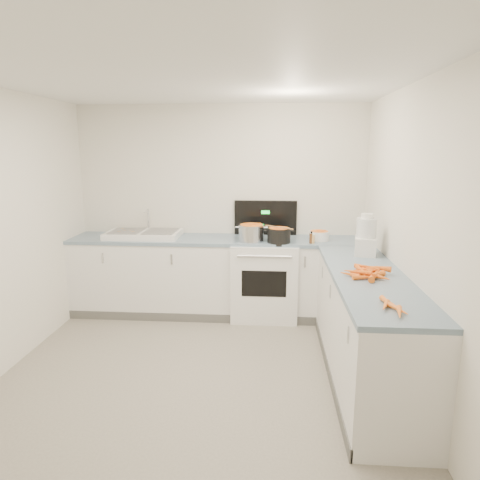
# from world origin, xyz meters

# --- Properties ---
(floor) EXTENTS (3.50, 4.00, 0.00)m
(floor) POSITION_xyz_m (0.00, 0.00, 0.00)
(floor) COLOR gray
(floor) RESTS_ON ground
(ceiling) EXTENTS (3.50, 4.00, 0.00)m
(ceiling) POSITION_xyz_m (0.00, 0.00, 2.50)
(ceiling) COLOR silver
(ceiling) RESTS_ON ground
(wall_back) EXTENTS (3.50, 0.00, 2.50)m
(wall_back) POSITION_xyz_m (0.00, 2.00, 1.25)
(wall_back) COLOR silver
(wall_back) RESTS_ON ground
(wall_front) EXTENTS (3.50, 0.00, 2.50)m
(wall_front) POSITION_xyz_m (0.00, -2.00, 1.25)
(wall_front) COLOR silver
(wall_front) RESTS_ON ground
(wall_right) EXTENTS (0.00, 4.00, 2.50)m
(wall_right) POSITION_xyz_m (1.75, 0.00, 1.25)
(wall_right) COLOR silver
(wall_right) RESTS_ON ground
(counter_back) EXTENTS (3.50, 0.62, 0.94)m
(counter_back) POSITION_xyz_m (0.00, 1.70, 0.47)
(counter_back) COLOR white
(counter_back) RESTS_ON ground
(counter_right) EXTENTS (0.62, 2.20, 0.94)m
(counter_right) POSITION_xyz_m (1.45, 0.30, 0.47)
(counter_right) COLOR white
(counter_right) RESTS_ON ground
(stove) EXTENTS (0.76, 0.65, 1.36)m
(stove) POSITION_xyz_m (0.55, 1.69, 0.47)
(stove) COLOR white
(stove) RESTS_ON ground
(sink) EXTENTS (0.86, 0.52, 0.31)m
(sink) POSITION_xyz_m (-0.90, 1.70, 0.98)
(sink) COLOR white
(sink) RESTS_ON counter_back
(steel_pot) EXTENTS (0.35, 0.35, 0.21)m
(steel_pot) POSITION_xyz_m (0.40, 1.56, 1.03)
(steel_pot) COLOR silver
(steel_pot) RESTS_ON stove
(black_pot) EXTENTS (0.29, 0.29, 0.18)m
(black_pot) POSITION_xyz_m (0.71, 1.51, 1.01)
(black_pot) COLOR black
(black_pot) RESTS_ON stove
(wooden_spoon) EXTENTS (0.31, 0.23, 0.02)m
(wooden_spoon) POSITION_xyz_m (0.71, 1.51, 1.11)
(wooden_spoon) COLOR #AD7A47
(wooden_spoon) RESTS_ON black_pot
(mixing_bowl) EXTENTS (0.28, 0.28, 0.11)m
(mixing_bowl) POSITION_xyz_m (1.18, 1.67, 0.99)
(mixing_bowl) COLOR white
(mixing_bowl) RESTS_ON counter_back
(extract_bottle) EXTENTS (0.05, 0.05, 0.11)m
(extract_bottle) POSITION_xyz_m (1.07, 1.49, 1.00)
(extract_bottle) COLOR #593319
(extract_bottle) RESTS_ON counter_back
(spice_jar) EXTENTS (0.06, 0.06, 0.10)m
(spice_jar) POSITION_xyz_m (1.08, 1.50, 0.99)
(spice_jar) COLOR #E5B266
(spice_jar) RESTS_ON counter_back
(food_processor) EXTENTS (0.25, 0.28, 0.42)m
(food_processor) POSITION_xyz_m (1.56, 0.99, 1.12)
(food_processor) COLOR white
(food_processor) RESTS_ON counter_right
(carrot_pile) EXTENTS (0.44, 0.35, 0.08)m
(carrot_pile) POSITION_xyz_m (1.43, 0.24, 0.97)
(carrot_pile) COLOR orange
(carrot_pile) RESTS_ON counter_right
(peeled_carrots) EXTENTS (0.17, 0.37, 0.04)m
(peeled_carrots) POSITION_xyz_m (1.42, -0.52, 0.96)
(peeled_carrots) COLOR orange
(peeled_carrots) RESTS_ON counter_right
(peelings) EXTENTS (0.23, 0.25, 0.01)m
(peelings) POSITION_xyz_m (-1.12, 1.71, 1.02)
(peelings) COLOR tan
(peelings) RESTS_ON sink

